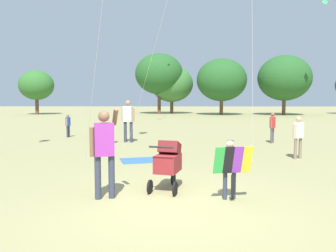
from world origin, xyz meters
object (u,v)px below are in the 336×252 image
Objects in this scene: child_with_butterfly_kite at (230,164)px; stroller at (168,161)px; person_red_shirt at (128,118)px; person_kid_running at (298,134)px; person_sitting_far at (68,124)px; person_couple_left at (272,125)px; person_adult_flyer at (104,146)px; picnic_blanket at (146,160)px.

child_with_butterfly_kite is 1.00× the size of stroller.
person_red_shirt is (-1.83, 7.40, 0.44)m from stroller.
child_with_butterfly_kite is at bearing -122.74° from person_kid_running.
child_with_butterfly_kite is at bearing -30.27° from stroller.
person_kid_running is at bearing -32.95° from person_red_shirt.
person_sitting_far is 0.84× the size of person_kid_running.
person_couple_left is at bearing -11.56° from person_sitting_far.
person_adult_flyer is 10.48m from person_sitting_far.
child_with_butterfly_kite is 5.15m from person_kid_running.
person_kid_running reaches higher than child_with_butterfly_kite.
person_couple_left is 0.84× the size of picnic_blanket.
child_with_butterfly_kite reaches higher than picnic_blanket.
stroller is 3.41m from picnic_blanket.
person_adult_flyer is 1.58× the size of person_sitting_far.
person_red_shirt is at bearing 103.88° from stroller.
person_red_shirt is 6.91m from person_kid_running.
picnic_blanket is at bearing 115.64° from child_with_butterfly_kite.
person_sitting_far is (-6.10, 9.82, -0.03)m from child_with_butterfly_kite.
person_kid_running reaches higher than stroller.
stroller is 0.89× the size of person_couple_left.
person_red_shirt is 1.60× the size of person_sitting_far.
person_red_shirt is at bearing 178.79° from person_couple_left.
stroller is at bearing -77.50° from picnic_blanket.
person_kid_running is (-0.22, -3.63, 0.03)m from person_couple_left.
person_adult_flyer reaches higher than person_sitting_far.
person_couple_left is at bearing 55.88° from person_adult_flyer.
person_red_shirt is at bearing 147.05° from person_kid_running.
stroller is at bearing 28.74° from person_adult_flyer.
picnic_blanket is at bearing -54.39° from person_sitting_far.
picnic_blanket is at bearing 102.50° from stroller.
person_adult_flyer reaches higher than stroller.
person_adult_flyer is at bearing -124.12° from person_couple_left.
person_red_shirt is at bearing 110.38° from child_with_butterfly_kite.
picnic_blanket is (-4.91, -4.00, -0.74)m from person_couple_left.
child_with_butterfly_kite is 2.39m from person_adult_flyer.
child_with_butterfly_kite is 0.64× the size of person_adult_flyer.
person_adult_flyer is at bearing -140.15° from person_kid_running.
person_couple_left is at bearing 39.15° from picnic_blanket.
person_couple_left is (5.37, 7.93, -0.26)m from person_adult_flyer.
picnic_blanket is (-1.90, 3.96, -0.67)m from child_with_butterfly_kite.
person_sitting_far is at bearing 121.83° from child_with_butterfly_kite.
person_adult_flyer is at bearing 179.17° from child_with_butterfly_kite.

